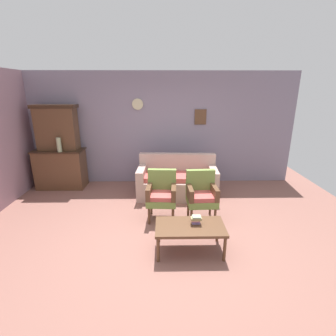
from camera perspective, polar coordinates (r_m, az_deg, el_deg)
name	(u,v)px	position (r m, az deg, el deg)	size (l,w,h in m)	color
ground_plane	(163,238)	(4.18, -1.04, -15.72)	(7.68, 7.68, 0.00)	#84564C
wall_back_with_decor	(163,129)	(6.19, -1.10, 8.88)	(6.40, 0.09, 2.70)	gray
side_cabinet	(61,169)	(6.51, -23.26, -0.14)	(1.16, 0.55, 0.93)	brown
cabinet_upper_hutch	(57,127)	(6.38, -24.08, 8.53)	(0.99, 0.38, 1.03)	brown
vase_on_cabinet	(59,145)	(6.15, -23.66, 4.89)	(0.10, 0.10, 0.33)	#9BA47E
floral_couch	(177,181)	(5.57, 2.11, -3.09)	(1.76, 0.88, 0.90)	tan
armchair_row_middle	(162,193)	(4.54, -1.47, -5.70)	(0.55, 0.52, 0.90)	olive
armchair_near_couch_end	(201,194)	(4.55, 7.65, -5.80)	(0.54, 0.51, 0.90)	olive
coffee_table	(190,228)	(3.72, 5.06, -13.56)	(1.00, 0.56, 0.42)	brown
book_stack_on_table	(196,219)	(3.72, 6.38, -11.62)	(0.16, 0.12, 0.13)	#8A72AE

